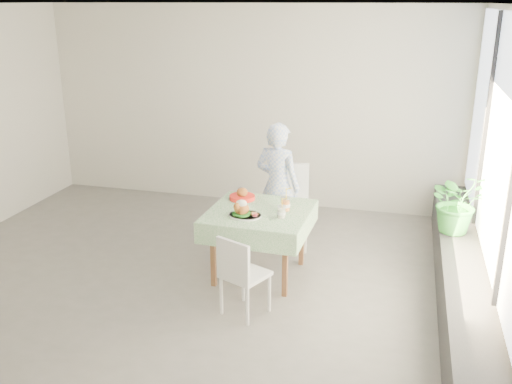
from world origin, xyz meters
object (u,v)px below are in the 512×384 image
(main_dish, at_px, (243,211))
(potted_plant, at_px, (458,202))
(chair_near, at_px, (244,290))
(chair_far, at_px, (289,222))
(diner, at_px, (278,186))
(juice_cup_orange, at_px, (285,204))
(cafe_table, at_px, (259,235))

(main_dish, height_order, potted_plant, potted_plant)
(chair_near, bearing_deg, chair_far, 87.62)
(main_dish, bearing_deg, potted_plant, 19.84)
(diner, bearing_deg, chair_far, -136.88)
(main_dish, xyz_separation_m, juice_cup_orange, (0.38, 0.28, 0.01))
(diner, relative_size, potted_plant, 2.29)
(chair_far, distance_m, juice_cup_orange, 0.94)
(chair_far, distance_m, potted_plant, 1.95)
(chair_near, xyz_separation_m, main_dish, (-0.19, 0.61, 0.55))
(cafe_table, distance_m, chair_far, 0.88)
(potted_plant, bearing_deg, cafe_table, -164.46)
(cafe_table, height_order, juice_cup_orange, juice_cup_orange)
(chair_far, relative_size, chair_near, 1.23)
(chair_far, relative_size, diner, 0.64)
(chair_far, distance_m, chair_near, 1.68)
(diner, bearing_deg, potted_plant, -172.26)
(chair_far, bearing_deg, juice_cup_orange, -81.16)
(chair_far, distance_m, main_dish, 1.20)
(chair_far, height_order, chair_near, chair_far)
(potted_plant, bearing_deg, main_dish, -160.16)
(chair_near, relative_size, main_dish, 2.33)
(main_dish, bearing_deg, chair_near, -73.12)
(chair_far, bearing_deg, chair_near, -92.38)
(diner, bearing_deg, chair_near, 106.43)
(chair_far, height_order, potted_plant, potted_plant)
(potted_plant, bearing_deg, chair_near, -144.52)
(juice_cup_orange, distance_m, potted_plant, 1.80)
(main_dish, distance_m, juice_cup_orange, 0.47)
(diner, xyz_separation_m, juice_cup_orange, (0.25, -0.72, 0.05))
(cafe_table, xyz_separation_m, main_dish, (-0.11, -0.21, 0.34))
(juice_cup_orange, bearing_deg, chair_near, -102.21)
(cafe_table, height_order, main_dish, main_dish)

